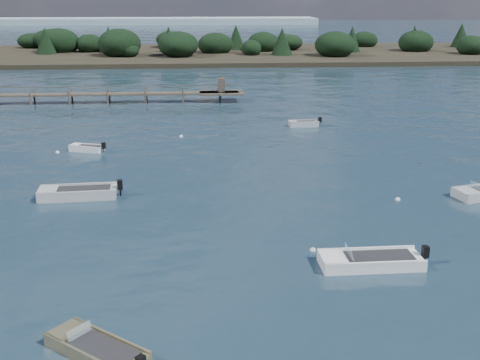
{
  "coord_description": "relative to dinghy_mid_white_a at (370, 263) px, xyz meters",
  "views": [
    {
      "loc": [
        1.0,
        -21.32,
        12.06
      ],
      "look_at": [
        3.63,
        14.0,
        1.0
      ],
      "focal_mm": 45.0,
      "sensor_mm": 36.0,
      "label": 1
    }
  ],
  "objects": [
    {
      "name": "buoy_extra_a",
      "position": [
        -18.84,
        22.02,
        -0.15
      ],
      "size": [
        0.32,
        0.32,
        0.32
      ],
      "primitive_type": "sphere",
      "color": "silver",
      "rests_on": "ground"
    },
    {
      "name": "dinghy_near_olive",
      "position": [
        -11.51,
        -6.3,
        -0.02
      ],
      "size": [
        3.93,
        3.61,
        1.03
      ],
      "color": "#696346",
      "rests_on": "ground"
    },
    {
      "name": "tender_far_grey_b",
      "position": [
        2.26,
        30.32,
        -0.0
      ],
      "size": [
        3.14,
        1.3,
        1.06
      ],
      "color": "#A9AEB0",
      "rests_on": "ground"
    },
    {
      "name": "dinghy_mid_grey",
      "position": [
        -15.25,
        10.89,
        0.02
      ],
      "size": [
        5.13,
        2.08,
        1.28
      ],
      "color": "#A9AEB0",
      "rests_on": "ground"
    },
    {
      "name": "dinghy_mid_white_a",
      "position": [
        0.0,
        0.0,
        0.0
      ],
      "size": [
        5.05,
        1.81,
        1.18
      ],
      "color": "white",
      "rests_on": "ground"
    },
    {
      "name": "buoy_d",
      "position": [
        4.27,
        8.97,
        -0.15
      ],
      "size": [
        0.32,
        0.32,
        0.32
      ],
      "primitive_type": "sphere",
      "color": "silver",
      "rests_on": "ground"
    },
    {
      "name": "far_headland",
      "position": [
        16.12,
        96.53,
        1.81
      ],
      "size": [
        190.0,
        40.0,
        5.8
      ],
      "color": "black",
      "rests_on": "ground"
    },
    {
      "name": "buoy_e",
      "position": [
        -9.21,
        26.87,
        -0.15
      ],
      "size": [
        0.32,
        0.32,
        0.32
      ],
      "primitive_type": "sphere",
      "color": "silver",
      "rests_on": "ground"
    },
    {
      "name": "ground",
      "position": [
        -8.88,
        56.53,
        -0.15
      ],
      "size": [
        400.0,
        400.0,
        0.0
      ],
      "primitive_type": "plane",
      "color": "#162834",
      "rests_on": "ground"
    },
    {
      "name": "tender_far_white",
      "position": [
        -16.61,
        22.35,
        -0.01
      ],
      "size": [
        2.99,
        1.86,
        1.01
      ],
      "color": "white",
      "rests_on": "ground"
    },
    {
      "name": "buoy_b",
      "position": [
        -2.32,
        1.88,
        -0.15
      ],
      "size": [
        0.32,
        0.32,
        0.32
      ],
      "primitive_type": "sphere",
      "color": "silver",
      "rests_on": "ground"
    }
  ]
}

